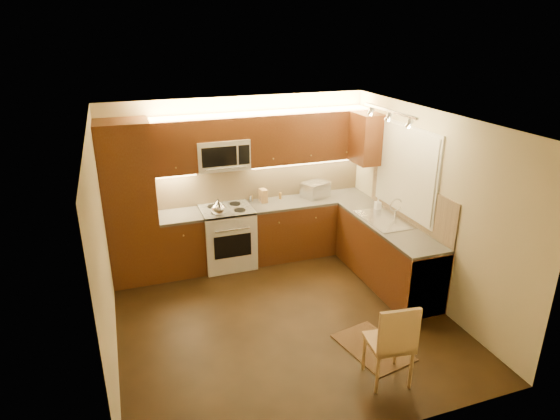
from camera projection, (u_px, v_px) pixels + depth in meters
name	position (u px, v px, depth m)	size (l,w,h in m)	color
floor	(283.00, 318.00, 6.07)	(4.00, 4.00, 0.01)	black
ceiling	(284.00, 121.00, 5.16)	(4.00, 4.00, 0.01)	beige
wall_back	(240.00, 179.00, 7.37)	(4.00, 0.01, 2.50)	#C3B58E
wall_front	(367.00, 321.00, 3.85)	(4.00, 0.01, 2.50)	#C3B58E
wall_left	(103.00, 253.00, 5.00)	(0.01, 4.00, 2.50)	#C3B58E
wall_right	(428.00, 207.00, 6.23)	(0.01, 4.00, 2.50)	#C3B58E
pantry	(130.00, 204.00, 6.64)	(0.70, 0.60, 2.30)	#491F0F
base_cab_back_left	(182.00, 244.00, 7.10)	(0.62, 0.60, 0.86)	#491F0F
counter_back_left	(179.00, 216.00, 6.94)	(0.62, 0.60, 0.04)	#3A3734
base_cab_back_right	(309.00, 226.00, 7.73)	(1.92, 0.60, 0.86)	#491F0F
counter_back_right	(309.00, 200.00, 7.56)	(1.92, 0.60, 0.04)	#3A3734
base_cab_right	(387.00, 255.00, 6.79)	(0.60, 2.00, 0.86)	#491F0F
counter_right	(389.00, 225.00, 6.62)	(0.60, 2.00, 0.04)	#3A3734
dishwasher	(416.00, 278.00, 6.17)	(0.58, 0.60, 0.84)	silver
backsplash_back	(262.00, 180.00, 7.49)	(3.30, 0.02, 0.60)	tan
backsplash_right	(410.00, 201.00, 6.60)	(0.02, 2.00, 0.60)	tan
upper_cab_back_left	(173.00, 147.00, 6.69)	(0.62, 0.35, 0.75)	#491F0F
upper_cab_back_right	(307.00, 136.00, 7.31)	(1.92, 0.35, 0.75)	#491F0F
upper_cab_bridge	(220.00, 128.00, 6.82)	(0.76, 0.35, 0.31)	#491F0F
upper_cab_right_corner	(367.00, 138.00, 7.18)	(0.35, 0.50, 0.75)	#491F0F
stove	(228.00, 237.00, 7.28)	(0.76, 0.65, 0.92)	silver
microwave	(222.00, 154.00, 6.94)	(0.76, 0.38, 0.44)	silver
window_frame	(406.00, 170.00, 6.58)	(0.03, 1.44, 1.24)	silver
window_blinds	(405.00, 170.00, 6.58)	(0.02, 1.36, 1.16)	silver
sink	(384.00, 215.00, 6.72)	(0.52, 0.86, 0.15)	silver
faucet	(396.00, 209.00, 6.75)	(0.20, 0.04, 0.30)	silver
track_light_bar	(389.00, 111.00, 6.01)	(0.04, 1.20, 0.03)	silver
kettle	(218.00, 207.00, 6.83)	(0.20, 0.20, 0.24)	silver
toaster_oven	(315.00, 190.00, 7.61)	(0.40, 0.30, 0.24)	silver
knife_block	(263.00, 196.00, 7.40)	(0.09, 0.15, 0.21)	#A98B4C
spice_jar_a	(261.00, 199.00, 7.42)	(0.04, 0.04, 0.10)	silver
spice_jar_b	(252.00, 198.00, 7.46)	(0.04, 0.04, 0.09)	olive
spice_jar_c	(251.00, 199.00, 7.42)	(0.04, 0.04, 0.10)	silver
spice_jar_d	(280.00, 196.00, 7.55)	(0.04, 0.04, 0.10)	olive
soap_bottle	(378.00, 204.00, 7.09)	(0.08, 0.08, 0.18)	white
rug	(373.00, 347.00, 5.51)	(0.58, 0.86, 0.01)	black
dining_chair	(389.00, 340.00, 4.87)	(0.42, 0.42, 0.95)	#A98B4C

